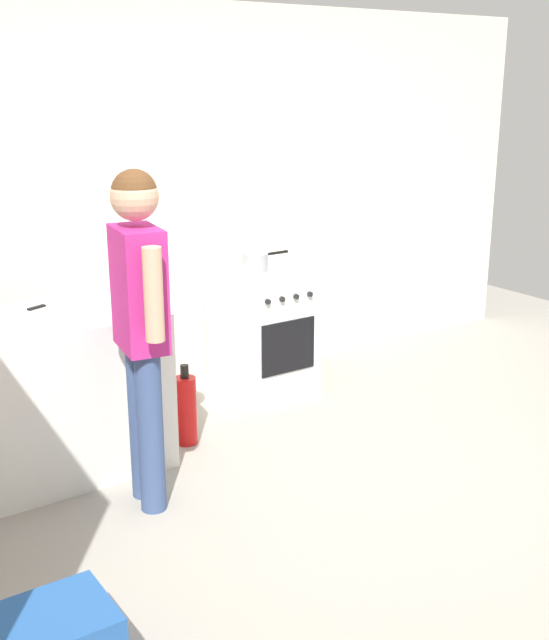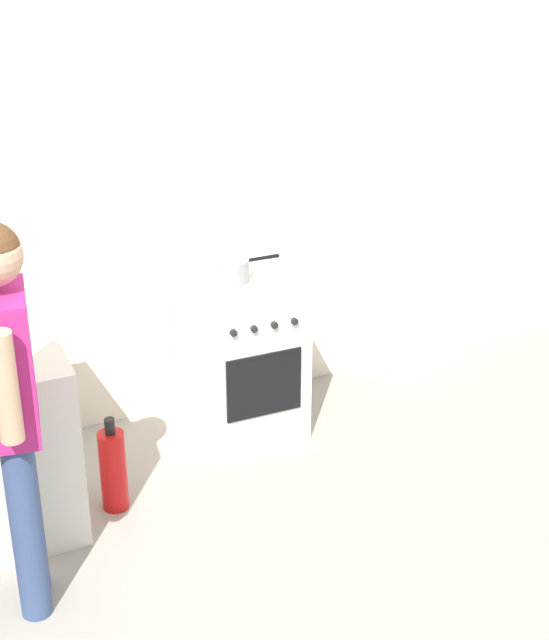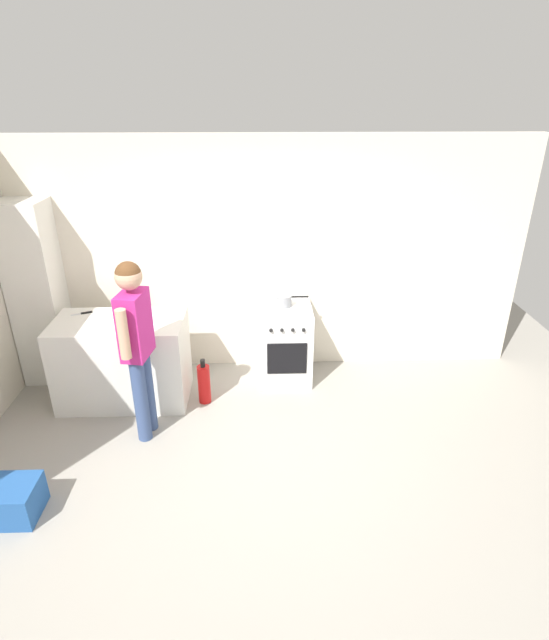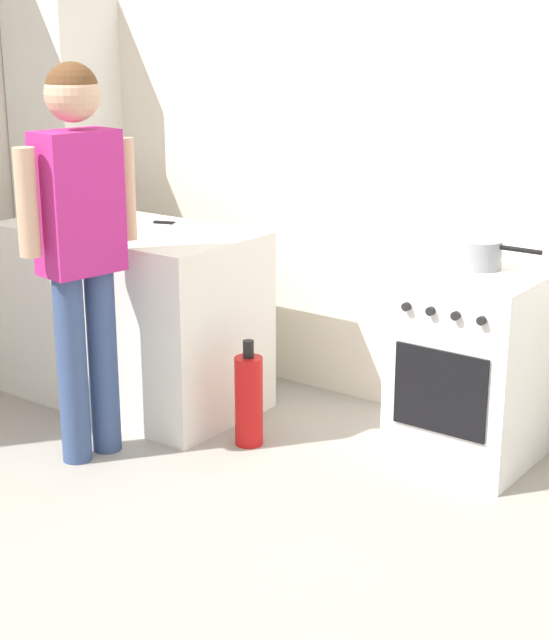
# 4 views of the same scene
# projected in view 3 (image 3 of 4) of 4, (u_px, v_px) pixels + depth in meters

# --- Properties ---
(ground_plane) EXTENTS (8.00, 8.00, 0.00)m
(ground_plane) POSITION_uv_depth(u_px,v_px,m) (254.00, 473.00, 4.28)
(ground_plane) COLOR gray
(back_wall) EXTENTS (6.00, 0.10, 2.60)m
(back_wall) POSITION_uv_depth(u_px,v_px,m) (253.00, 258.00, 5.50)
(back_wall) COLOR silver
(back_wall) RESTS_ON ground
(counter_unit) EXTENTS (1.30, 0.70, 0.90)m
(counter_unit) POSITION_uv_depth(u_px,v_px,m) (123.00, 361.00, 5.14)
(counter_unit) COLOR silver
(counter_unit) RESTS_ON ground
(oven_left) EXTENTS (0.56, 0.62, 0.85)m
(oven_left) POSITION_uv_depth(u_px,v_px,m) (286.00, 343.00, 5.54)
(oven_left) COLOR white
(oven_left) RESTS_ON ground
(pot) EXTENTS (0.36, 0.18, 0.12)m
(pot) POSITION_uv_depth(u_px,v_px,m) (284.00, 301.00, 5.40)
(pot) COLOR gray
(pot) RESTS_ON oven_left
(knife_carving) EXTENTS (0.32, 0.15, 0.01)m
(knife_carving) POSITION_uv_depth(u_px,v_px,m) (139.00, 312.00, 5.15)
(knife_carving) COLOR silver
(knife_carving) RESTS_ON counter_unit
(knife_paring) EXTENTS (0.20, 0.11, 0.01)m
(knife_paring) POSITION_uv_depth(u_px,v_px,m) (83.00, 313.00, 5.11)
(knife_paring) COLOR silver
(knife_paring) RESTS_ON counter_unit
(person) EXTENTS (0.25, 0.56, 1.72)m
(person) POSITION_uv_depth(u_px,v_px,m) (136.00, 336.00, 4.35)
(person) COLOR #384C7A
(person) RESTS_ON ground
(fire_extinguisher) EXTENTS (0.13, 0.13, 0.50)m
(fire_extinguisher) POSITION_uv_depth(u_px,v_px,m) (204.00, 384.00, 5.17)
(fire_extinguisher) COLOR red
(fire_extinguisher) RESTS_ON ground
(recycling_crate_lower) EXTENTS (0.52, 0.36, 0.28)m
(recycling_crate_lower) POSITION_uv_depth(u_px,v_px,m) (4.00, 501.00, 3.80)
(recycling_crate_lower) COLOR #235193
(recycling_crate_lower) RESTS_ON ground
(larder_cabinet) EXTENTS (0.48, 0.44, 2.00)m
(larder_cabinet) POSITION_uv_depth(u_px,v_px,m) (38.00, 295.00, 5.32)
(larder_cabinet) COLOR silver
(larder_cabinet) RESTS_ON ground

